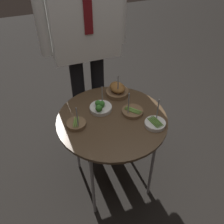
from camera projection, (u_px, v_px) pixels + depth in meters
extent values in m
plane|color=black|center=(112.00, 179.00, 1.95)|extent=(8.00, 8.00, 0.00)
cylinder|color=brown|center=(112.00, 119.00, 1.54)|extent=(0.69, 0.69, 0.02)
cylinder|color=gray|center=(152.00, 167.00, 1.66)|extent=(0.02, 0.02, 0.62)
cylinder|color=gray|center=(93.00, 186.00, 1.55)|extent=(0.02, 0.02, 0.62)
cylinder|color=gray|center=(127.00, 127.00, 1.95)|extent=(0.02, 0.02, 0.62)
cylinder|color=gray|center=(76.00, 140.00, 1.84)|extent=(0.02, 0.02, 0.62)
cylinder|color=white|center=(155.00, 124.00, 1.48)|extent=(0.13, 0.13, 0.02)
ellipsoid|color=#5B8938|center=(158.00, 121.00, 1.48)|extent=(0.03, 0.11, 0.01)
ellipsoid|color=#5B8938|center=(157.00, 121.00, 1.48)|extent=(0.03, 0.11, 0.01)
ellipsoid|color=#5B8938|center=(155.00, 122.00, 1.47)|extent=(0.03, 0.11, 0.01)
ellipsoid|color=#5B8938|center=(154.00, 122.00, 1.47)|extent=(0.03, 0.11, 0.01)
ellipsoid|color=#5B8938|center=(153.00, 123.00, 1.46)|extent=(0.03, 0.11, 0.01)
cylinder|color=#939399|center=(158.00, 111.00, 1.46)|extent=(0.01, 0.01, 0.17)
cylinder|color=white|center=(101.00, 108.00, 1.59)|extent=(0.14, 0.14, 0.03)
sphere|color=#387F2D|center=(102.00, 104.00, 1.57)|extent=(0.04, 0.04, 0.04)
sphere|color=#387F2D|center=(98.00, 103.00, 1.58)|extent=(0.04, 0.04, 0.04)
sphere|color=#387F2D|center=(99.00, 108.00, 1.54)|extent=(0.04, 0.04, 0.04)
cylinder|color=#939399|center=(102.00, 97.00, 1.58)|extent=(0.01, 0.01, 0.15)
cylinder|color=brown|center=(133.00, 112.00, 1.57)|extent=(0.13, 0.13, 0.02)
ellipsoid|color=olive|center=(134.00, 109.00, 1.56)|extent=(0.08, 0.09, 0.01)
ellipsoid|color=olive|center=(133.00, 110.00, 1.56)|extent=(0.08, 0.09, 0.01)
ellipsoid|color=olive|center=(132.00, 111.00, 1.55)|extent=(0.08, 0.09, 0.01)
ellipsoid|color=olive|center=(132.00, 111.00, 1.54)|extent=(0.08, 0.09, 0.01)
cylinder|color=#939399|center=(129.00, 105.00, 1.50)|extent=(0.01, 0.01, 0.17)
cylinder|color=brown|center=(76.00, 124.00, 1.48)|extent=(0.12, 0.12, 0.02)
ellipsoid|color=olive|center=(78.00, 122.00, 1.47)|extent=(0.04, 0.10, 0.01)
ellipsoid|color=olive|center=(76.00, 122.00, 1.47)|extent=(0.04, 0.10, 0.01)
ellipsoid|color=olive|center=(74.00, 122.00, 1.47)|extent=(0.04, 0.10, 0.01)
cylinder|color=#939399|center=(77.00, 119.00, 1.41)|extent=(0.01, 0.01, 0.16)
cylinder|color=brown|center=(117.00, 92.00, 1.72)|extent=(0.16, 0.16, 0.03)
ellipsoid|color=#93602D|center=(117.00, 87.00, 1.69)|extent=(0.11, 0.14, 0.05)
cylinder|color=#939399|center=(118.00, 87.00, 1.64)|extent=(0.01, 0.01, 0.17)
cylinder|color=black|center=(80.00, 102.00, 2.04)|extent=(0.10, 0.10, 0.82)
cylinder|color=black|center=(98.00, 97.00, 2.08)|extent=(0.10, 0.10, 0.82)
cube|color=white|center=(82.00, 11.00, 1.59)|extent=(0.46, 0.22, 0.61)
cube|color=maroon|center=(87.00, 4.00, 1.47)|extent=(0.05, 0.01, 0.37)
cylinder|color=white|center=(39.00, 12.00, 1.51)|extent=(0.07, 0.07, 0.56)
cylinder|color=white|center=(121.00, 2.00, 1.65)|extent=(0.07, 0.07, 0.56)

